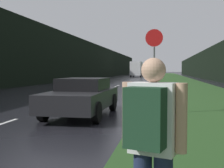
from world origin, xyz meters
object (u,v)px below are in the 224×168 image
at_px(stop_sign, 154,64).
at_px(delivery_truck, 137,69).
at_px(car_passing_near, 83,96).
at_px(hitchhiker_with_backpack, 151,141).

distance_m(stop_sign, delivery_truck, 58.31).
xyz_separation_m(stop_sign, delivery_truck, (-6.17, 57.99, 0.11)).
height_order(stop_sign, car_passing_near, stop_sign).
height_order(car_passing_near, delivery_truck, delivery_truck).
distance_m(hitchhiker_with_backpack, delivery_truck, 65.98).
xyz_separation_m(stop_sign, car_passing_near, (-2.44, -0.65, -1.12)).
xyz_separation_m(hitchhiker_with_backpack, car_passing_near, (-2.69, 7.02, -0.29)).
bearing_deg(car_passing_near, hitchhiker_with_backpack, 110.99).
relative_size(car_passing_near, delivery_truck, 0.49).
bearing_deg(stop_sign, hitchhiker_with_backpack, -88.09).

